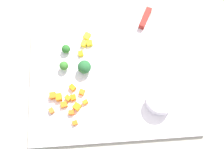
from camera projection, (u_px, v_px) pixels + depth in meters
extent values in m
plane|color=#9F9B8C|center=(112.00, 77.00, 0.81)|extent=(4.00, 4.00, 0.00)
cube|color=white|center=(112.00, 77.00, 0.81)|extent=(0.46, 0.36, 0.01)
cylinder|color=white|center=(160.00, 101.00, 0.76)|extent=(0.07, 0.07, 0.04)
cube|color=silver|center=(117.00, 84.00, 0.79)|extent=(0.10, 0.18, 0.00)
cube|color=maroon|center=(145.00, 18.00, 0.86)|extent=(0.05, 0.07, 0.02)
cube|color=orange|center=(59.00, 97.00, 0.77)|extent=(0.02, 0.02, 0.02)
cube|color=orange|center=(77.00, 107.00, 0.76)|extent=(0.03, 0.03, 0.02)
cube|color=orange|center=(53.00, 96.00, 0.77)|extent=(0.02, 0.02, 0.02)
cube|color=orange|center=(85.00, 102.00, 0.77)|extent=(0.02, 0.02, 0.01)
cube|color=orange|center=(71.00, 113.00, 0.76)|extent=(0.02, 0.01, 0.01)
cube|color=orange|center=(64.00, 105.00, 0.77)|extent=(0.02, 0.02, 0.01)
cube|color=orange|center=(68.00, 98.00, 0.77)|extent=(0.02, 0.02, 0.01)
cube|color=orange|center=(72.00, 88.00, 0.78)|extent=(0.02, 0.02, 0.01)
cube|color=orange|center=(52.00, 111.00, 0.76)|extent=(0.02, 0.02, 0.01)
cube|color=orange|center=(73.00, 98.00, 0.77)|extent=(0.02, 0.02, 0.01)
cube|color=orange|center=(82.00, 92.00, 0.78)|extent=(0.02, 0.02, 0.01)
cube|color=orange|center=(75.00, 123.00, 0.75)|extent=(0.02, 0.01, 0.01)
cube|color=yellow|center=(84.00, 44.00, 0.83)|extent=(0.02, 0.02, 0.01)
cube|color=yellow|center=(90.00, 43.00, 0.83)|extent=(0.02, 0.02, 0.01)
cube|color=yellow|center=(81.00, 54.00, 0.82)|extent=(0.02, 0.02, 0.01)
cube|color=yellow|center=(87.00, 36.00, 0.84)|extent=(0.02, 0.03, 0.01)
cylinder|color=#7FB267|center=(65.00, 67.00, 0.80)|extent=(0.01, 0.01, 0.01)
sphere|color=#38782B|center=(64.00, 66.00, 0.79)|extent=(0.03, 0.03, 0.03)
cylinder|color=#96AE62|center=(85.00, 69.00, 0.80)|extent=(0.01, 0.01, 0.01)
sphere|color=#286533|center=(84.00, 67.00, 0.79)|extent=(0.04, 0.04, 0.04)
cylinder|color=#97BC5E|center=(66.00, 51.00, 0.82)|extent=(0.01, 0.01, 0.01)
sphere|color=#296825|center=(66.00, 49.00, 0.81)|extent=(0.02, 0.02, 0.02)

